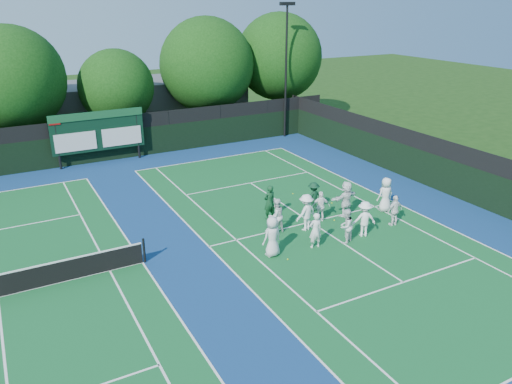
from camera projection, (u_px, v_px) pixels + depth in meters
name	position (u px, v px, depth m)	size (l,w,h in m)	color
ground	(322.00, 230.00, 23.91)	(120.00, 120.00, 0.00)	#18370F
court_apron	(198.00, 249.00, 22.06)	(34.00, 32.00, 0.01)	navy
near_court	(311.00, 222.00, 24.72)	(11.05, 23.85, 0.01)	#115626
back_fence	(113.00, 140.00, 33.86)	(34.00, 0.08, 3.00)	black
divider_fence_right	(443.00, 169.00, 28.23)	(0.08, 32.00, 3.00)	black
scoreboard	(98.00, 132.00, 32.77)	(6.00, 0.21, 3.55)	black
clubhouse	(137.00, 105.00, 41.95)	(18.00, 6.00, 4.00)	#525256
light_pole_right	(286.00, 56.00, 37.81)	(1.20, 0.30, 10.12)	black
tree_b	(14.00, 82.00, 33.04)	(7.02, 7.02, 8.90)	black
tree_c	(118.00, 89.00, 36.43)	(5.44, 5.44, 7.07)	black
tree_d	(208.00, 67.00, 39.22)	(7.35, 7.35, 9.18)	black
tree_e	(280.00, 59.00, 42.04)	(7.21, 7.21, 9.39)	black
tennis_ball_0	(288.00, 259.00, 21.15)	(0.07, 0.07, 0.07)	#BCD819
tennis_ball_1	(332.00, 203.00, 26.97)	(0.07, 0.07, 0.07)	#BCD819
tennis_ball_2	(383.00, 209.00, 26.19)	(0.07, 0.07, 0.07)	#BCD819
tennis_ball_4	(293.00, 194.00, 28.26)	(0.07, 0.07, 0.07)	#BCD819
tennis_ball_5	(334.00, 220.00, 24.88)	(0.07, 0.07, 0.07)	#BCD819
player_front_0	(272.00, 237.00, 21.21)	(0.89, 0.58, 1.81)	silver
player_front_1	(315.00, 230.00, 21.94)	(0.61, 0.40, 1.67)	white
player_front_2	(346.00, 226.00, 22.41)	(0.79, 0.61, 1.62)	white
player_front_3	(364.00, 219.00, 23.03)	(1.11, 0.64, 1.71)	white
player_front_4	(395.00, 210.00, 24.14)	(0.91, 0.38, 1.56)	white
player_back_0	(276.00, 216.00, 23.36)	(0.83, 0.65, 1.72)	silver
player_back_1	(306.00, 212.00, 23.62)	(1.17, 0.67, 1.81)	white
player_back_2	(321.00, 206.00, 24.61)	(0.91, 0.38, 1.56)	white
player_back_3	(346.00, 199.00, 25.16)	(1.72, 0.55, 1.85)	white
player_back_4	(386.00, 195.00, 25.73)	(0.89, 0.58, 1.82)	white
coach_left	(269.00, 202.00, 24.78)	(0.66, 0.43, 1.80)	#103B1D
coach_right	(313.00, 197.00, 25.72)	(1.04, 0.60, 1.60)	#0D331D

